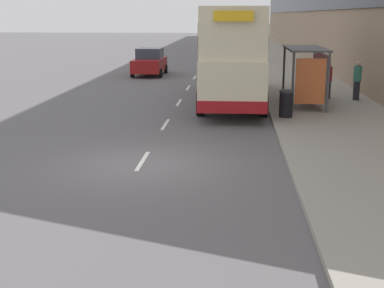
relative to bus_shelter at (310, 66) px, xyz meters
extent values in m
plane|color=#5B595B|center=(-5.77, -9.46, -1.88)|extent=(220.00, 220.00, 0.00)
cube|color=gray|center=(0.73, 29.04, -1.81)|extent=(5.00, 93.00, 0.14)
cube|color=silver|center=(-5.77, -9.05, -1.87)|extent=(0.12, 2.00, 0.01)
cube|color=silver|center=(-5.77, -3.90, -1.87)|extent=(0.12, 2.00, 0.01)
cube|color=silver|center=(-5.77, 1.25, -1.87)|extent=(0.12, 2.00, 0.01)
cube|color=silver|center=(-5.77, 6.40, -1.87)|extent=(0.12, 2.00, 0.01)
cube|color=silver|center=(-5.77, 11.55, -1.87)|extent=(0.12, 2.00, 0.01)
cube|color=#4C4C51|center=(-0.17, 0.35, 0.70)|extent=(1.60, 4.20, 0.08)
cylinder|color=#4C4C51|center=(-0.87, -1.65, -0.54)|extent=(0.10, 0.10, 2.40)
cylinder|color=#4C4C51|center=(-0.87, 2.35, -0.54)|extent=(0.10, 0.10, 2.40)
cylinder|color=#4C4C51|center=(0.53, -1.65, -0.54)|extent=(0.10, 0.10, 2.40)
cylinder|color=#4C4C51|center=(0.53, 2.35, -0.54)|extent=(0.10, 0.10, 2.40)
cube|color=#99A8B2|center=(0.50, 0.35, -0.42)|extent=(0.04, 3.68, 1.92)
cube|color=#D86633|center=(-0.17, -1.59, -0.49)|extent=(1.19, 0.10, 1.82)
cube|color=maroon|center=(0.07, 0.35, -1.29)|extent=(0.36, 2.80, 0.08)
cube|color=beige|center=(-3.30, 1.55, -0.45)|extent=(2.55, 11.43, 1.85)
cube|color=beige|center=(-3.30, 1.55, 1.45)|extent=(2.50, 11.09, 1.95)
cube|color=maroon|center=(-3.30, 1.55, -1.15)|extent=(2.58, 11.49, 0.45)
cube|color=#2D3847|center=(-3.30, 1.55, -0.08)|extent=(2.58, 10.75, 0.81)
cube|color=#2D3847|center=(-3.30, 1.55, 1.35)|extent=(2.55, 10.75, 0.94)
cube|color=yellow|center=(-3.30, -4.14, 2.07)|extent=(1.40, 0.08, 0.36)
cylinder|color=black|center=(-4.57, 5.44, -1.38)|extent=(0.30, 1.00, 1.00)
cylinder|color=black|center=(-2.02, 5.44, -1.38)|extent=(0.30, 1.00, 1.00)
cylinder|color=black|center=(-4.57, -1.99, -1.38)|extent=(0.30, 1.00, 1.00)
cylinder|color=black|center=(-2.02, -1.99, -1.38)|extent=(0.30, 1.00, 1.00)
cube|color=#B7B799|center=(-3.09, 46.48, -1.20)|extent=(1.75, 4.29, 0.75)
cube|color=#2D3847|center=(-3.09, 46.27, -0.52)|extent=(1.54, 2.06, 0.61)
cylinder|color=black|center=(-3.96, 47.81, -1.58)|extent=(0.20, 0.60, 0.60)
cylinder|color=black|center=(-2.22, 47.81, -1.58)|extent=(0.20, 0.60, 0.60)
cylinder|color=black|center=(-3.96, 45.15, -1.58)|extent=(0.20, 0.60, 0.60)
cylinder|color=black|center=(-2.22, 45.15, -1.58)|extent=(0.20, 0.60, 0.60)
cube|color=maroon|center=(-2.60, 23.12, -1.20)|extent=(1.89, 4.12, 0.75)
cube|color=#2D3847|center=(-2.60, 22.91, -0.52)|extent=(1.66, 1.98, 0.62)
cylinder|color=black|center=(-3.55, 24.39, -1.58)|extent=(0.20, 0.60, 0.60)
cylinder|color=black|center=(-1.66, 24.39, -1.58)|extent=(0.20, 0.60, 0.60)
cylinder|color=black|center=(-3.55, 21.84, -1.58)|extent=(0.20, 0.60, 0.60)
cylinder|color=black|center=(-1.66, 21.84, -1.58)|extent=(0.20, 0.60, 0.60)
cube|color=maroon|center=(-8.91, 12.69, -1.16)|extent=(1.86, 4.47, 0.83)
cube|color=#2D3847|center=(-8.91, 12.92, -0.40)|extent=(1.64, 2.14, 0.68)
cylinder|color=black|center=(-7.98, 11.31, -1.58)|extent=(0.20, 0.60, 0.60)
cylinder|color=black|center=(-9.84, 11.31, -1.58)|extent=(0.20, 0.60, 0.60)
cylinder|color=black|center=(-7.98, 14.08, -1.58)|extent=(0.20, 0.60, 0.60)
cylinder|color=black|center=(-9.84, 14.08, -1.58)|extent=(0.20, 0.60, 0.60)
cylinder|color=#23232D|center=(2.44, 1.76, -1.31)|extent=(0.29, 0.29, 0.86)
cylinder|color=#337260|center=(2.44, 1.76, -0.52)|extent=(0.36, 0.36, 0.72)
sphere|color=tan|center=(2.44, 1.76, -0.04)|extent=(0.23, 0.23, 0.23)
cylinder|color=#23232D|center=(1.18, 2.10, -1.32)|extent=(0.28, 0.28, 0.82)
cylinder|color=maroon|center=(1.18, 2.10, -0.57)|extent=(0.34, 0.34, 0.69)
sphere|color=tan|center=(1.18, 2.10, -0.12)|extent=(0.22, 0.22, 0.22)
cylinder|color=black|center=(-1.22, -2.77, -1.26)|extent=(0.52, 0.52, 0.95)
cylinder|color=#2D2D33|center=(-1.22, -2.77, -0.74)|extent=(0.55, 0.55, 0.10)
camera|label=1|loc=(-3.30, -23.34, 2.11)|focal=50.00mm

